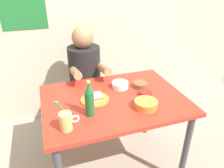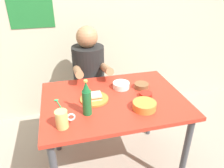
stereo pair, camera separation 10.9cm
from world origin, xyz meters
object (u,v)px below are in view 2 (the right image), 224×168
at_px(dining_table, 114,108).
at_px(stool, 90,101).
at_px(beer_mug, 62,119).
at_px(sambal_bowl_red, 146,95).
at_px(sandwich, 94,96).
at_px(beer_bottle, 87,99).
at_px(person_seated, 89,66).
at_px(plate_orange, 94,99).

xyz_separation_m(dining_table, stool, (-0.10, 0.63, -0.30)).
relative_size(beer_mug, sambal_bowl_red, 1.31).
bearing_deg(sambal_bowl_red, sandwich, 172.07).
xyz_separation_m(stool, sambal_bowl_red, (0.35, -0.67, 0.41)).
bearing_deg(beer_bottle, beer_mug, -149.15).
relative_size(dining_table, person_seated, 1.53).
height_order(stool, person_seated, person_seated).
relative_size(dining_table, stool, 2.44).
xyz_separation_m(person_seated, plate_orange, (-0.05, -0.60, -0.02)).
relative_size(person_seated, sandwich, 6.54).
bearing_deg(sambal_bowl_red, stool, 117.73).
bearing_deg(sambal_bowl_red, person_seated, 118.13).
bearing_deg(dining_table, sandwich, 174.48).
bearing_deg(dining_table, person_seated, 99.16).
bearing_deg(beer_mug, dining_table, 32.73).
distance_m(stool, person_seated, 0.42).
bearing_deg(stool, dining_table, -81.00).
height_order(dining_table, sandwich, sandwich).
height_order(sandwich, beer_mug, beer_mug).
xyz_separation_m(sandwich, sambal_bowl_red, (0.40, -0.06, -0.01)).
bearing_deg(beer_mug, stool, 71.28).
relative_size(plate_orange, beer_bottle, 0.84).
distance_m(dining_table, sandwich, 0.20).
height_order(dining_table, beer_bottle, beer_bottle).
bearing_deg(stool, beer_mug, -108.72).
relative_size(dining_table, sandwich, 10.00).
bearing_deg(stool, plate_orange, -94.73).
bearing_deg(person_seated, dining_table, -80.84).
height_order(person_seated, sandwich, person_seated).
bearing_deg(dining_table, beer_mug, -147.27).
distance_m(stool, sambal_bowl_red, 0.86).
height_order(sandwich, sambal_bowl_red, sandwich).
bearing_deg(person_seated, beer_bottle, -99.38).
height_order(plate_orange, beer_mug, beer_mug).
bearing_deg(sandwich, sambal_bowl_red, -7.93).
relative_size(stool, sambal_bowl_red, 4.69).
xyz_separation_m(beer_bottle, sambal_bowl_red, (0.48, 0.11, -0.10)).
distance_m(beer_mug, beer_bottle, 0.21).
distance_m(person_seated, plate_orange, 0.61).
distance_m(stool, beer_mug, 1.04).
height_order(person_seated, sambal_bowl_red, person_seated).
xyz_separation_m(dining_table, plate_orange, (-0.15, 0.01, 0.10)).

